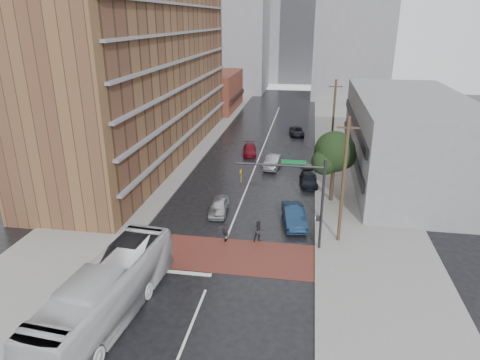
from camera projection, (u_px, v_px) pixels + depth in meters
The scene contains 24 objects.
ground at pixel (218, 258), 31.42m from camera, with size 160.00×160.00×0.00m, color black.
crosswalk at pixel (220, 255), 31.88m from camera, with size 14.00×5.00×0.02m, color maroon.
sidewalk_west at pixel (173, 152), 56.21m from camera, with size 9.00×90.00×0.15m, color gray.
sidewalk_east at pixel (352, 161), 52.72m from camera, with size 9.00×90.00×0.15m, color gray.
apartment_block at pixel (143, 41), 50.74m from camera, with size 10.00×44.00×28.00m, color brown.
storefront_west at pixel (216, 91), 81.84m from camera, with size 8.00×16.00×7.00m, color brown.
building_east at pixel (407, 138), 45.78m from camera, with size 11.00×26.00×9.00m, color gray.
distant_tower_west at pixel (228, 21), 99.87m from camera, with size 18.00×16.00×32.00m, color gray.
distant_tower_east at pixel (354, 11), 89.38m from camera, with size 16.00×14.00×36.00m, color gray.
distant_tower_center at pixel (291, 36), 114.85m from camera, with size 12.00×10.00×24.00m, color gray.
street_tree at pixel (335, 154), 39.56m from camera, with size 4.20×4.10×6.90m.
signal_mast at pixel (303, 191), 31.16m from camera, with size 6.50×0.30×7.20m.
utility_pole_near at pixel (343, 181), 31.96m from camera, with size 1.60×0.26×10.00m.
utility_pole_far at pixel (333, 121), 50.42m from camera, with size 1.60×0.26×10.00m.
transit_bus at pixel (106, 294), 24.39m from camera, with size 2.94×12.54×3.49m, color silver.
pedestrian_a at pixel (226, 231), 33.94m from camera, with size 0.53×0.35×1.45m, color black.
pedestrian_b at pixel (259, 231), 33.48m from camera, with size 0.86×0.67×1.78m, color black.
car_travel_a at pixel (219, 206), 38.45m from camera, with size 1.61×3.99×1.36m, color #B5BABD.
car_travel_b at pixel (273, 162), 50.20m from camera, with size 1.59×4.56×1.50m, color #96979D.
car_travel_c at pixel (250, 150), 55.22m from camera, with size 1.70×4.18×1.21m, color maroon.
suv_travel at pixel (297, 131), 64.36m from camera, with size 1.99×4.31×1.20m, color black.
car_parked_near at pixel (294, 216), 36.31m from camera, with size 1.71×4.89×1.61m, color #132844.
car_parked_mid at pixel (309, 180), 45.01m from camera, with size 1.71×4.20×1.22m, color black.
car_parked_far at pixel (309, 171), 47.40m from camera, with size 1.60×3.97×1.35m, color #9EA2A6.
Camera 1 is at (6.00, -26.73, 16.50)m, focal length 32.00 mm.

